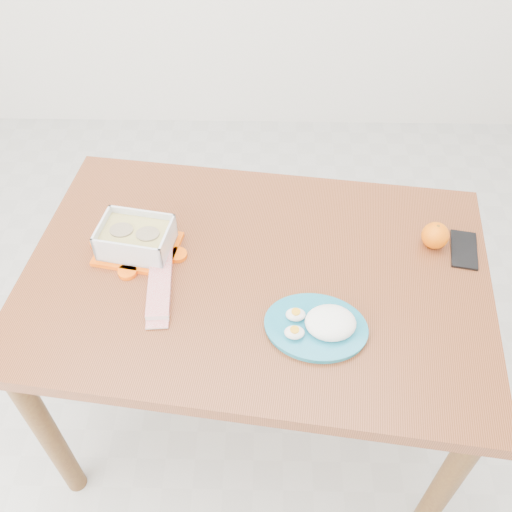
{
  "coord_description": "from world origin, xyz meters",
  "views": [
    {
      "loc": [
        0.22,
        -0.96,
        1.86
      ],
      "look_at": [
        0.2,
        -0.01,
        0.81
      ],
      "focal_mm": 40.0,
      "sensor_mm": 36.0,
      "label": 1
    }
  ],
  "objects_px": {
    "food_container": "(136,239)",
    "rice_plate": "(321,324)",
    "dining_table": "(256,296)",
    "smartphone": "(464,250)",
    "orange_fruit": "(435,235)"
  },
  "relations": [
    {
      "from": "dining_table",
      "to": "smartphone",
      "type": "distance_m",
      "value": 0.57
    },
    {
      "from": "food_container",
      "to": "smartphone",
      "type": "relative_size",
      "value": 1.73
    },
    {
      "from": "food_container",
      "to": "rice_plate",
      "type": "bearing_deg",
      "value": -17.41
    },
    {
      "from": "food_container",
      "to": "rice_plate",
      "type": "distance_m",
      "value": 0.53
    },
    {
      "from": "food_container",
      "to": "dining_table",
      "type": "bearing_deg",
      "value": -2.05
    },
    {
      "from": "orange_fruit",
      "to": "rice_plate",
      "type": "relative_size",
      "value": 0.26
    },
    {
      "from": "orange_fruit",
      "to": "rice_plate",
      "type": "distance_m",
      "value": 0.42
    },
    {
      "from": "dining_table",
      "to": "rice_plate",
      "type": "xyz_separation_m",
      "value": [
        0.15,
        -0.18,
        0.12
      ]
    },
    {
      "from": "food_container",
      "to": "rice_plate",
      "type": "height_order",
      "value": "food_container"
    },
    {
      "from": "dining_table",
      "to": "rice_plate",
      "type": "bearing_deg",
      "value": -41.75
    },
    {
      "from": "food_container",
      "to": "rice_plate",
      "type": "relative_size",
      "value": 0.84
    },
    {
      "from": "food_container",
      "to": "rice_plate",
      "type": "xyz_separation_m",
      "value": [
        0.47,
        -0.25,
        -0.02
      ]
    },
    {
      "from": "food_container",
      "to": "smartphone",
      "type": "bearing_deg",
      "value": 11.34
    },
    {
      "from": "dining_table",
      "to": "food_container",
      "type": "height_order",
      "value": "food_container"
    },
    {
      "from": "rice_plate",
      "to": "food_container",
      "type": "bearing_deg",
      "value": 162.26
    }
  ]
}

